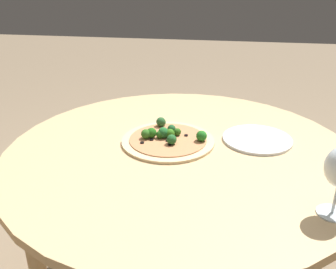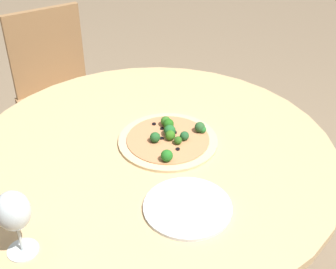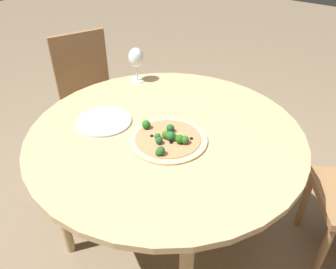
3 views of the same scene
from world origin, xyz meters
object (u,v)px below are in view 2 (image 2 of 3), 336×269
wine_glass (13,212)px  plate_near (188,207)px  pizza (169,139)px  chair (59,93)px

wine_glass → plate_near: bearing=111.6°
wine_glass → plate_near: wine_glass is taller
pizza → wine_glass: bearing=-36.4°
pizza → plate_near: bearing=10.6°
plate_near → chair: bearing=-150.0°
chair → pizza: chair is taller
pizza → plate_near: (0.32, 0.06, -0.01)m
chair → wine_glass: wine_glass is taller
chair → plate_near: bearing=-91.9°
pizza → chair: bearing=-143.8°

